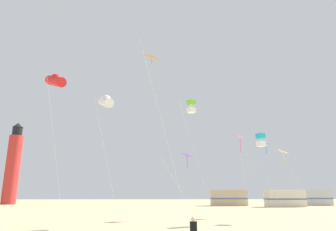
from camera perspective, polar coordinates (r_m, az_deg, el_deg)
kite_flyer_standing at (r=15.53m, az=4.92°, el=-20.83°), size 0.36×0.52×1.16m
kite_diamond_gold at (r=28.51m, az=21.45°, el=-6.91°), size 3.30×2.67×6.05m
kite_tube_scarlet at (r=22.74m, az=-20.85°, el=6.30°), size 2.55×2.64×10.76m
kite_diamond_orange at (r=20.80m, az=-3.01°, el=9.94°), size 3.22×3.13×11.71m
kite_box_lime at (r=26.59m, az=4.52°, el=1.71°), size 2.79×1.98×10.35m
kite_box_cyan at (r=27.13m, az=17.44°, el=-4.53°), size 2.25×2.25×7.33m
kite_tube_white at (r=22.63m, az=-11.90°, el=2.69°), size 2.31×2.78×9.62m
kite_diamond_rainbow at (r=22.80m, az=13.73°, el=-4.54°), size 1.22×1.22×6.55m
kite_diamond_blue at (r=34.42m, az=18.29°, el=-5.46°), size 3.13×3.13×7.85m
kite_diamond_violet at (r=28.77m, az=3.60°, el=-8.00°), size 3.41×3.37×6.03m
lighthouse_distant at (r=70.03m, az=-27.70°, el=-8.44°), size 2.80×2.80×16.80m
rv_van_tan at (r=57.11m, az=11.63°, el=-15.25°), size 6.45×2.38×2.80m
rv_van_cream at (r=55.00m, az=21.58°, el=-14.59°), size 6.58×2.77×2.80m
rv_van_silver at (r=62.63m, az=26.07°, el=-14.03°), size 6.47×2.41×2.80m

